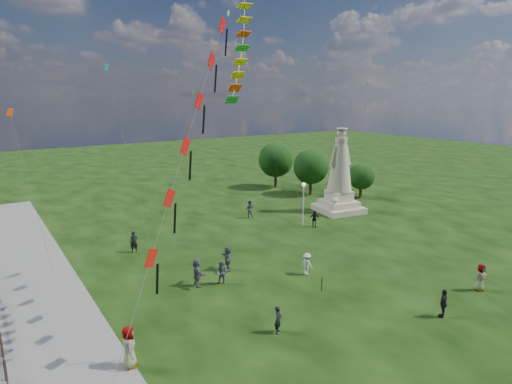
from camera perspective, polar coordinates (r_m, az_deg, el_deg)
ground at (r=59.91m, az=30.27°, el=-0.56°), size 106.50×160.00×0.60m
waterfront at (r=26.67m, az=-28.72°, el=-15.24°), size 200.00×200.00×1.51m
statue at (r=44.29m, az=11.08°, el=1.47°), size 4.88×4.88×8.56m
lamppost at (r=38.86m, az=6.35°, el=-0.38°), size 0.38×0.38×4.09m
tree_row at (r=52.92m, az=6.07°, el=3.64°), size 8.76×13.82×5.88m
person_0 at (r=22.50m, az=2.97°, el=-16.62°), size 0.63×0.60×1.45m
person_1 at (r=27.58m, az=-4.56°, el=-10.68°), size 0.87×0.90×1.60m
person_2 at (r=29.18m, az=6.81°, el=-9.48°), size 0.70×1.05×1.49m
person_3 at (r=25.89m, az=23.71°, el=-13.43°), size 1.05×0.83×1.60m
person_4 at (r=30.04m, az=27.74°, el=-10.06°), size 0.87×0.58×1.70m
person_5 at (r=27.50m, az=-7.87°, el=-10.54°), size 0.98×1.81×1.86m
person_6 at (r=34.05m, az=-15.96°, el=-6.42°), size 0.72×0.61×1.68m
person_7 at (r=41.72m, az=-0.90°, el=-2.28°), size 1.02×0.95×1.79m
person_8 at (r=42.96m, az=10.45°, el=-1.99°), size 1.23×1.35×1.88m
person_9 at (r=39.22m, az=7.77°, el=-3.57°), size 1.03×0.79×1.56m
person_10 at (r=20.62m, az=-16.56°, el=-19.44°), size 0.79×1.05×1.91m
person_11 at (r=29.63m, az=-3.84°, el=-8.79°), size 1.08×1.75×1.75m
red_kite_train at (r=21.64m, az=-8.58°, el=8.10°), size 10.61×9.35×16.23m
small_kites at (r=42.78m, az=-8.17°, el=15.93°), size 31.51×19.86×27.43m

